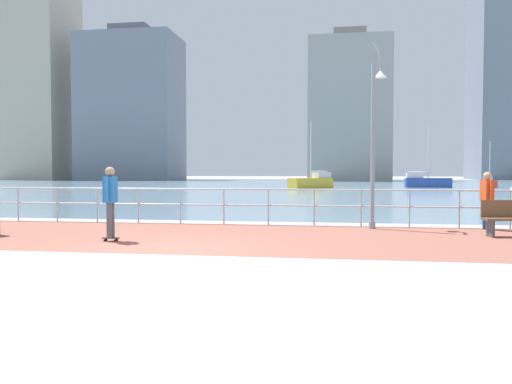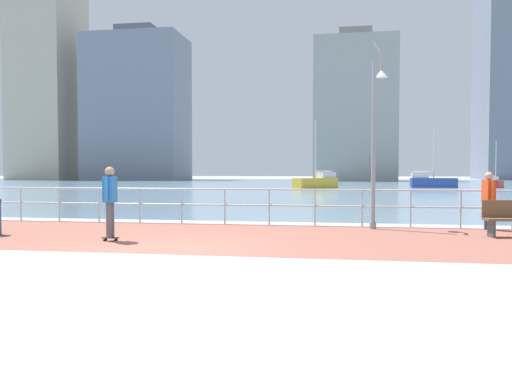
# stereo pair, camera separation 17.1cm
# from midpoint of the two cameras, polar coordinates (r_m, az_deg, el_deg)

# --- Properties ---
(ground) EXTENTS (220.00, 220.00, 0.00)m
(ground) POSITION_cam_midpoint_polar(r_m,az_deg,el_deg) (50.41, 5.56, 0.45)
(ground) COLOR #9E9EA3
(brick_paving) EXTENTS (28.00, 5.90, 0.01)m
(brick_paving) POSITION_cam_midpoint_polar(r_m,az_deg,el_deg) (13.26, -6.00, -4.84)
(brick_paving) COLOR #935647
(brick_paving) RESTS_ON ground
(harbor_water) EXTENTS (180.00, 88.00, 0.00)m
(harbor_water) POSITION_cam_midpoint_polar(r_m,az_deg,el_deg) (60.74, 6.25, 0.77)
(harbor_water) COLOR #6B899E
(harbor_water) RESTS_ON ground
(waterfront_railing) EXTENTS (25.25, 0.06, 1.12)m
(waterfront_railing) POSITION_cam_midpoint_polar(r_m,az_deg,el_deg) (16.04, -3.18, -0.83)
(waterfront_railing) COLOR #B2BCC1
(waterfront_railing) RESTS_ON ground
(lamppost) EXTENTS (0.51, 0.77, 5.30)m
(lamppost) POSITION_cam_midpoint_polar(r_m,az_deg,el_deg) (15.25, 13.47, 7.07)
(lamppost) COLOR gray
(lamppost) RESTS_ON ground
(skateboarder) EXTENTS (0.41, 0.55, 1.76)m
(skateboarder) POSITION_cam_midpoint_polar(r_m,az_deg,el_deg) (12.55, -15.51, -0.48)
(skateboarder) COLOR black
(skateboarder) RESTS_ON ground
(bystander) EXTENTS (0.32, 0.55, 1.63)m
(bystander) POSITION_cam_midpoint_polar(r_m,az_deg,el_deg) (15.83, 24.65, -0.41)
(bystander) COLOR navy
(bystander) RESTS_ON ground
(sailboat_red) EXTENTS (4.45, 1.44, 6.22)m
(sailboat_red) POSITION_cam_midpoint_polar(r_m,az_deg,el_deg) (54.80, 18.99, 1.10)
(sailboat_red) COLOR #284799
(sailboat_red) RESTS_ON ground
(sailboat_teal) EXTENTS (2.33, 3.44, 4.66)m
(sailboat_teal) POSITION_cam_midpoint_polar(r_m,az_deg,el_deg) (56.52, 25.07, 0.89)
(sailboat_teal) COLOR #B21E1E
(sailboat_teal) RESTS_ON ground
(sailboat_blue) EXTENTS (4.30, 4.21, 6.45)m
(sailboat_blue) POSITION_cam_midpoint_polar(r_m,az_deg,el_deg) (49.66, 6.85, 1.13)
(sailboat_blue) COLOR gold
(sailboat_blue) RESTS_ON ground
(tower_brick) EXTENTS (13.49, 12.32, 25.61)m
(tower_brick) POSITION_cam_midpoint_polar(r_m,az_deg,el_deg) (90.56, 10.94, 8.84)
(tower_brick) COLOR #939993
(tower_brick) RESTS_ON ground
(tower_slate) EXTENTS (17.85, 11.50, 28.61)m
(tower_slate) POSITION_cam_midpoint_polar(r_m,az_deg,el_deg) (100.21, -12.98, 9.06)
(tower_slate) COLOR slate
(tower_slate) RESTS_ON ground
(tower_concrete) EXTENTS (11.25, 12.27, 43.54)m
(tower_concrete) POSITION_cam_midpoint_polar(r_m,az_deg,el_deg) (110.78, -22.05, 12.20)
(tower_concrete) COLOR #B2AD99
(tower_concrete) RESTS_ON ground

